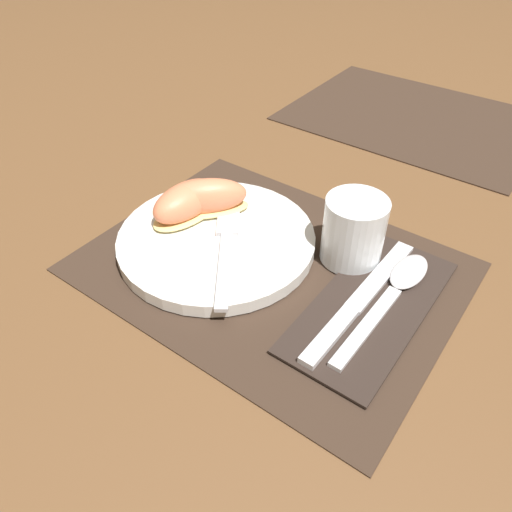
% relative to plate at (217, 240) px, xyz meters
% --- Properties ---
extents(ground_plane, '(3.00, 3.00, 0.00)m').
position_rel_plate_xyz_m(ground_plane, '(0.07, 0.01, -0.01)').
color(ground_plane, brown).
extents(placemat, '(0.41, 0.31, 0.00)m').
position_rel_plate_xyz_m(placemat, '(0.07, 0.01, -0.01)').
color(placemat, '#38281E').
rests_on(placemat, ground_plane).
extents(placemat_far, '(0.41, 0.31, 0.00)m').
position_rel_plate_xyz_m(placemat_far, '(0.05, 0.48, -0.01)').
color(placemat_far, '#38281E').
rests_on(placemat_far, ground_plane).
extents(plate, '(0.23, 0.23, 0.02)m').
position_rel_plate_xyz_m(plate, '(0.00, 0.00, 0.00)').
color(plate, white).
rests_on(plate, placemat).
extents(juice_glass, '(0.07, 0.07, 0.08)m').
position_rel_plate_xyz_m(juice_glass, '(0.14, 0.08, 0.03)').
color(juice_glass, silver).
rests_on(juice_glass, placemat).
extents(napkin, '(0.10, 0.23, 0.00)m').
position_rel_plate_xyz_m(napkin, '(0.19, 0.02, -0.01)').
color(napkin, '#2D231E').
rests_on(napkin, placemat).
extents(knife, '(0.02, 0.22, 0.01)m').
position_rel_plate_xyz_m(knife, '(0.18, 0.01, -0.00)').
color(knife, silver).
rests_on(knife, napkin).
extents(spoon, '(0.03, 0.19, 0.01)m').
position_rel_plate_xyz_m(spoon, '(0.21, 0.06, -0.00)').
color(spoon, silver).
rests_on(spoon, napkin).
extents(fork, '(0.13, 0.17, 0.00)m').
position_rel_plate_xyz_m(fork, '(0.02, -0.00, 0.01)').
color(fork, silver).
rests_on(fork, plate).
extents(citrus_wedge_0, '(0.10, 0.11, 0.05)m').
position_rel_plate_xyz_m(citrus_wedge_0, '(-0.04, 0.03, 0.03)').
color(citrus_wedge_0, '#F4DB84').
rests_on(citrus_wedge_0, plate).
extents(citrus_wedge_1, '(0.06, 0.10, 0.04)m').
position_rel_plate_xyz_m(citrus_wedge_1, '(-0.05, 0.01, 0.03)').
color(citrus_wedge_1, '#F4DB84').
rests_on(citrus_wedge_1, plate).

